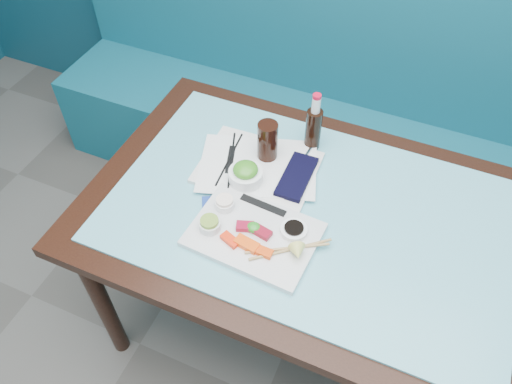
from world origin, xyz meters
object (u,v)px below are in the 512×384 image
at_px(dining_table, 308,229).
at_px(seaweed_bowl, 246,176).
at_px(cola_glass, 268,141).
at_px(booth_bench, 364,134).
at_px(blue_napkin, 225,213).
at_px(sashimi_plate, 254,235).
at_px(serving_tray, 258,168).
at_px(cola_bottle_body, 313,130).

relative_size(dining_table, seaweed_bowl, 12.79).
bearing_deg(cola_glass, booth_bench, 73.03).
relative_size(cola_glass, blue_napkin, 0.99).
height_order(dining_table, sashimi_plate, sashimi_plate).
height_order(serving_tray, cola_bottle_body, cola_bottle_body).
relative_size(seaweed_bowl, cola_bottle_body, 0.72).
distance_m(seaweed_bowl, cola_bottle_body, 0.29).
xyz_separation_m(sashimi_plate, cola_bottle_body, (0.03, 0.43, 0.07)).
distance_m(dining_table, cola_bottle_body, 0.33).
bearing_deg(cola_glass, sashimi_plate, -74.33).
distance_m(sashimi_plate, cola_glass, 0.33).
height_order(serving_tray, seaweed_bowl, seaweed_bowl).
relative_size(sashimi_plate, cola_glass, 2.63).
bearing_deg(seaweed_bowl, dining_table, -5.85).
bearing_deg(blue_napkin, cola_bottle_body, 69.55).
bearing_deg(seaweed_bowl, sashimi_plate, -59.37).
bearing_deg(dining_table, booth_bench, 90.00).
distance_m(booth_bench, cola_glass, 0.86).
height_order(dining_table, blue_napkin, blue_napkin).
bearing_deg(seaweed_bowl, blue_napkin, -93.19).
distance_m(dining_table, seaweed_bowl, 0.26).
height_order(booth_bench, seaweed_bowl, booth_bench).
bearing_deg(booth_bench, cola_bottle_body, -99.35).
xyz_separation_m(dining_table, cola_bottle_body, (-0.09, 0.27, 0.17)).
bearing_deg(cola_glass, serving_tray, -100.30).
bearing_deg(seaweed_bowl, cola_glass, 81.25).
bearing_deg(dining_table, cola_bottle_body, 108.99).
relative_size(dining_table, cola_glass, 10.15).
bearing_deg(dining_table, blue_napkin, -154.52).
height_order(sashimi_plate, blue_napkin, sashimi_plate).
relative_size(sashimi_plate, seaweed_bowl, 3.32).
bearing_deg(serving_tray, seaweed_bowl, -99.55).
bearing_deg(sashimi_plate, cola_glass, 109.08).
relative_size(dining_table, sashimi_plate, 3.86).
relative_size(dining_table, cola_bottle_body, 9.16).
bearing_deg(blue_napkin, serving_tray, 85.24).
height_order(serving_tray, cola_glass, cola_glass).
bearing_deg(blue_napkin, cola_glass, 84.08).
distance_m(booth_bench, cola_bottle_body, 0.74).
distance_m(serving_tray, cola_glass, 0.09).
bearing_deg(booth_bench, seaweed_bowl, -105.70).
bearing_deg(seaweed_bowl, serving_tray, 82.41).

